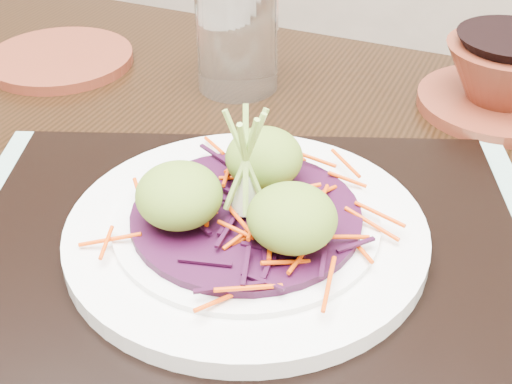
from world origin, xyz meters
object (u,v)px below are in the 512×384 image
(serving_tray, at_px, (247,249))
(terracotta_side_plate, at_px, (60,59))
(terracotta_bowl_set, at_px, (503,81))
(water_glass, at_px, (237,32))
(dining_table, at_px, (289,340))
(white_plate, at_px, (246,230))

(serving_tray, height_order, terracotta_side_plate, serving_tray)
(serving_tray, bearing_deg, terracotta_bowl_set, 45.74)
(terracotta_side_plate, relative_size, water_glass, 1.35)
(water_glass, distance_m, terracotta_bowl_set, 0.25)
(dining_table, relative_size, terracotta_side_plate, 7.77)
(serving_tray, height_order, water_glass, water_glass)
(terracotta_bowl_set, bearing_deg, water_glass, -172.17)
(dining_table, xyz_separation_m, water_glass, (-0.12, 0.23, 0.15))
(terracotta_bowl_set, bearing_deg, serving_tray, -117.73)
(dining_table, distance_m, terracotta_bowl_set, 0.31)
(dining_table, xyz_separation_m, white_plate, (-0.03, -0.03, 0.12))
(terracotta_bowl_set, bearing_deg, white_plate, -117.73)
(dining_table, distance_m, water_glass, 0.30)
(white_plate, distance_m, terracotta_bowl_set, 0.32)
(water_glass, bearing_deg, serving_tray, -68.92)
(serving_tray, relative_size, terracotta_bowl_set, 2.22)
(dining_table, relative_size, serving_tray, 3.20)
(white_plate, relative_size, terracotta_bowl_set, 1.45)
(terracotta_bowl_set, bearing_deg, terracotta_side_plate, -174.22)
(serving_tray, height_order, white_plate, white_plate)
(terracotta_side_plate, height_order, terracotta_bowl_set, terracotta_bowl_set)
(serving_tray, bearing_deg, water_glass, 94.55)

